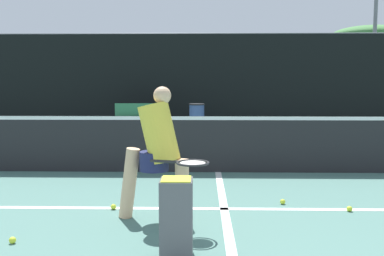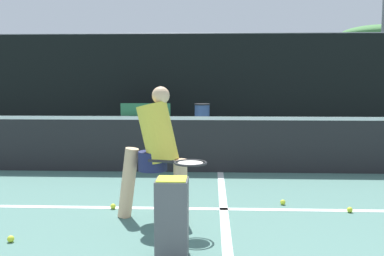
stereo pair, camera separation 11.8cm
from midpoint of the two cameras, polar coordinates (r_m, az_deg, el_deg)
The scene contains 15 objects.
court_service_line at distance 5.53m, azimuth 3.50°, elevation -10.20°, with size 8.25×0.10×0.01m, color white.
court_center_mark at distance 5.39m, azimuth 3.56°, elevation -10.65°, with size 0.10×4.70×0.01m, color white.
net at distance 7.58m, azimuth 2.91°, elevation -1.83°, with size 11.09×0.09×1.07m.
fence_back at distance 14.63m, azimuth 2.18°, elevation 5.97°, with size 24.00×0.06×3.07m.
player_practicing at distance 4.94m, azimuth -5.06°, elevation -2.73°, with size 1.08×0.75×1.49m.
tennis_ball_scattered_0 at distance 4.76m, azimuth -22.51°, elevation -13.03°, with size 0.07×0.07×0.07m, color #D1E033.
tennis_ball_scattered_1 at distance 5.71m, azimuth 18.80°, elevation -9.69°, with size 0.07×0.07×0.07m, color #D1E033.
tennis_ball_scattered_2 at distance 5.59m, azimuth -10.56°, elevation -9.81°, with size 0.07×0.07×0.07m, color #D1E033.
tennis_ball_scattered_5 at distance 5.82m, azimuth 10.87°, elevation -9.18°, with size 0.07×0.07×0.07m, color #D1E033.
ball_hopper at distance 3.98m, azimuth -2.85°, elevation -11.18°, with size 0.28×0.28×0.71m.
courtside_bench at distance 13.61m, azimuth -6.92°, elevation 1.44°, with size 1.52×0.41×0.86m.
trash_bin at distance 13.33m, azimuth 0.36°, elevation 1.26°, with size 0.46×0.46×0.87m.
parked_car at distance 17.65m, azimuth -1.95°, elevation 2.87°, with size 1.62×4.07×1.35m.
tree_west at distance 24.38m, azimuth 21.63°, elevation 10.83°, with size 3.79×3.79×4.25m.
building_far at distance 30.39m, azimuth 1.76°, elevation 7.42°, with size 36.00×2.40×4.54m, color #B2ADA3.
Camera 1 is at (-0.27, -0.88, 1.55)m, focal length 42.00 mm.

